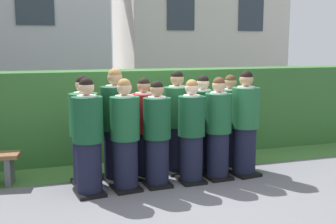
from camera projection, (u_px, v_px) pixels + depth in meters
ground_plane at (173, 183)px, 6.26m from camera, size 60.00×60.00×0.00m
student_front_row_0 at (88, 140)px, 5.69m from camera, size 0.43×0.54×1.63m
student_front_row_1 at (125, 138)px, 5.89m from camera, size 0.42×0.50×1.60m
student_front_row_2 at (157, 136)px, 6.07m from camera, size 0.40×0.46×1.55m
student_front_row_3 at (191, 134)px, 6.23m from camera, size 0.40×0.49×1.56m
student_front_row_4 at (218, 131)px, 6.41m from camera, size 0.41×0.47×1.58m
student_front_row_5 at (245, 126)px, 6.58m from camera, size 0.45×0.53×1.66m
student_rear_row_0 at (84, 134)px, 6.10m from camera, size 0.42×0.53×1.62m
student_rear_row_1 at (116, 128)px, 6.32m from camera, size 0.45×0.53×1.71m
student_in_red_blazer at (144, 130)px, 6.47m from camera, size 0.41×0.51×1.57m
student_rear_row_3 at (177, 124)px, 6.71m from camera, size 0.43×0.53×1.66m
student_rear_row_4 at (203, 126)px, 6.83m from camera, size 0.41×0.51×1.57m
student_rear_row_5 at (229, 124)px, 7.02m from camera, size 0.41×0.48×1.57m
hedge at (143, 113)px, 7.79m from camera, size 9.59×0.70×1.60m
school_building_annex at (196, 8)px, 14.96m from camera, size 5.78×3.74×6.57m
lawn_strip at (155, 166)px, 7.17m from camera, size 9.59×0.90×0.01m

